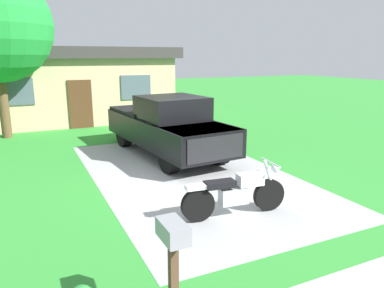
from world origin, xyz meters
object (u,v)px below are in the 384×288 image
mailbox (173,245)px  neighbor_house (71,83)px  pickup_truck (166,125)px  motorcycle (236,193)px

mailbox → neighbor_house: bearing=86.6°
mailbox → neighbor_house: 15.43m
pickup_truck → mailbox: pickup_truck is taller
mailbox → neighbor_house: (0.92, 15.38, 0.81)m
mailbox → neighbor_house: size_ratio=0.13×
motorcycle → mailbox: 3.16m
pickup_truck → neighbor_house: neighbor_house is taller
motorcycle → mailbox: bearing=-135.4°
pickup_truck → neighbor_house: 8.43m
pickup_truck → neighbor_house: size_ratio=0.60×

